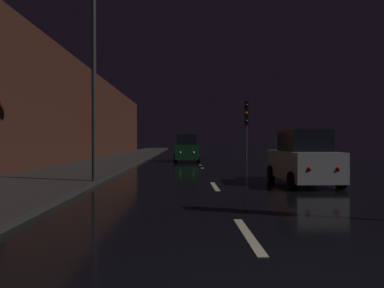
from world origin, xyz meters
TOP-DOWN VIEW (x-y plane):
  - ground at (0.00, 24.50)m, footprint 25.07×84.00m
  - sidewalk_left at (-6.34, 24.50)m, footprint 4.40×84.00m
  - building_facade_left at (-8.94, 21.00)m, footprint 0.80×63.00m
  - lane_centerline at (0.00, 12.01)m, footprint 0.16×17.52m
  - traffic_light_far_right at (4.03, 25.04)m, footprint 0.36×0.48m
  - streetlamp_overhead at (-3.81, 9.54)m, footprint 1.70×0.44m
  - car_approaching_headlights at (-0.83, 23.49)m, footprint 1.89×4.10m
  - car_parked_right_near at (3.24, 9.62)m, footprint 1.79×3.87m

SIDE VIEW (x-z plane):
  - ground at x=0.00m, z-range -0.02..0.00m
  - lane_centerline at x=0.00m, z-range 0.00..0.01m
  - sidewalk_left at x=-6.34m, z-range 0.00..0.15m
  - car_parked_right_near at x=3.24m, z-range -0.08..1.87m
  - car_approaching_headlights at x=-0.83m, z-range -0.09..1.98m
  - traffic_light_far_right at x=4.03m, z-range 1.07..5.84m
  - building_facade_left at x=-8.94m, z-range 0.00..7.35m
  - streetlamp_overhead at x=-3.81m, z-range 1.22..9.25m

